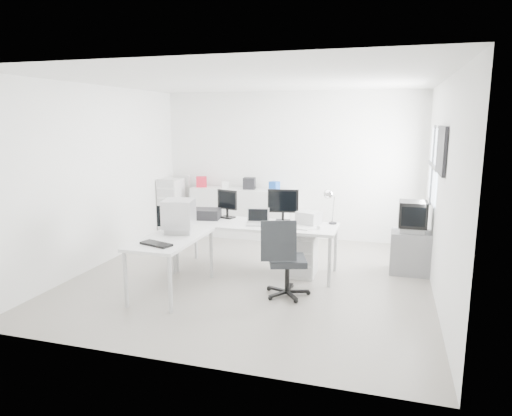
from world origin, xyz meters
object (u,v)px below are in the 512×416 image
(inkjet_printer, at_px, (206,214))
(laser_printer, at_px, (309,218))
(crt_tv, at_px, (413,217))
(office_chair, at_px, (287,257))
(filing_cabinet, at_px, (172,207))
(crt_monitor, at_px, (179,218))
(tv_cabinet, at_px, (410,252))
(sideboard, at_px, (240,213))
(drawer_pedestal, at_px, (302,255))
(laptop, at_px, (258,218))
(lcd_monitor_small, at_px, (227,204))
(lcd_monitor_large, at_px, (283,206))
(main_desk, at_px, (256,248))
(side_desk, at_px, (172,264))

(inkjet_printer, bearing_deg, laser_printer, -5.25)
(laser_printer, distance_m, crt_tv, 1.54)
(crt_tv, bearing_deg, office_chair, -138.13)
(laser_printer, distance_m, filing_cabinet, 3.37)
(crt_monitor, xyz_separation_m, tv_cabinet, (3.09, 1.45, -0.64))
(sideboard, bearing_deg, drawer_pedestal, -49.79)
(laptop, bearing_deg, lcd_monitor_small, 137.43)
(laser_printer, relative_size, filing_cabinet, 0.28)
(crt_monitor, xyz_separation_m, sideboard, (-0.07, 2.82, -0.48))
(office_chair, distance_m, crt_tv, 2.14)
(drawer_pedestal, relative_size, lcd_monitor_small, 1.34)
(sideboard, bearing_deg, inkjet_printer, -87.84)
(laptop, xyz_separation_m, crt_tv, (2.19, 0.70, 0.00))
(inkjet_printer, relative_size, laptop, 1.32)
(laptop, height_order, laser_printer, laptop)
(drawer_pedestal, bearing_deg, office_chair, -92.55)
(lcd_monitor_large, height_order, tv_cabinet, lcd_monitor_large)
(main_desk, distance_m, sideboard, 2.17)
(sideboard, bearing_deg, tv_cabinet, -23.41)
(lcd_monitor_small, height_order, tv_cabinet, lcd_monitor_small)
(laser_printer, xyz_separation_m, office_chair, (-0.09, -1.03, -0.31))
(side_desk, xyz_separation_m, office_chair, (1.51, 0.29, 0.15))
(drawer_pedestal, distance_m, laptop, 0.87)
(crt_monitor, bearing_deg, inkjet_printer, 77.76)
(drawer_pedestal, xyz_separation_m, sideboard, (-1.62, 1.92, 0.18))
(office_chair, bearing_deg, lcd_monitor_large, 88.31)
(lcd_monitor_small, bearing_deg, inkjet_printer, -136.29)
(side_desk, xyz_separation_m, tv_cabinet, (3.09, 1.70, -0.06))
(drawer_pedestal, relative_size, crt_monitor, 1.46)
(inkjet_printer, height_order, lcd_monitor_small, lcd_monitor_small)
(lcd_monitor_large, xyz_separation_m, filing_cabinet, (-2.61, 1.45, -0.43))
(side_desk, bearing_deg, office_chair, 10.75)
(office_chair, bearing_deg, main_desk, 111.11)
(laser_printer, bearing_deg, inkjet_printer, -155.92)
(lcd_monitor_small, height_order, laptop, lcd_monitor_small)
(office_chair, xyz_separation_m, crt_tv, (1.58, 1.41, 0.33))
(side_desk, relative_size, lcd_monitor_large, 2.89)
(drawer_pedestal, xyz_separation_m, tv_cabinet, (1.54, 0.55, 0.02))
(laser_printer, xyz_separation_m, filing_cabinet, (-3.01, 1.48, -0.28))
(office_chair, bearing_deg, crt_tv, 23.85)
(lcd_monitor_large, xyz_separation_m, crt_tv, (1.89, 0.35, -0.13))
(main_desk, height_order, lcd_monitor_small, lcd_monitor_small)
(crt_tv, relative_size, sideboard, 0.26)
(inkjet_printer, xyz_separation_m, laser_printer, (1.60, 0.12, 0.01))
(office_chair, distance_m, sideboard, 3.20)
(crt_monitor, height_order, tv_cabinet, crt_monitor)
(main_desk, relative_size, laser_printer, 7.59)
(tv_cabinet, distance_m, crt_tv, 0.54)
(lcd_monitor_large, height_order, filing_cabinet, lcd_monitor_large)
(lcd_monitor_small, height_order, crt_monitor, lcd_monitor_small)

